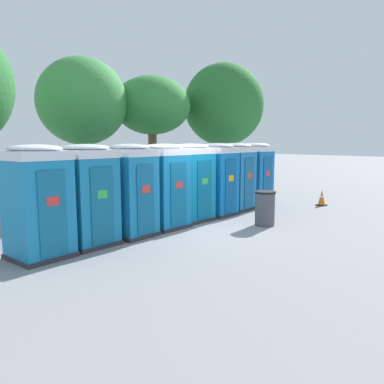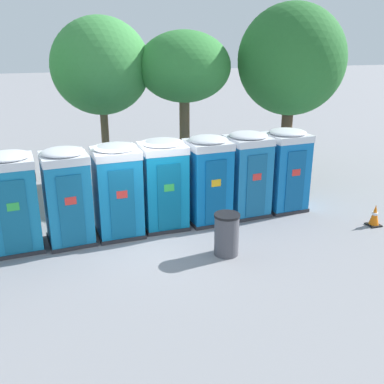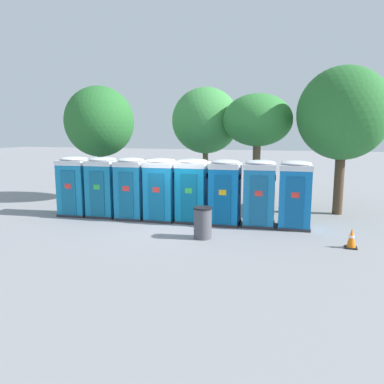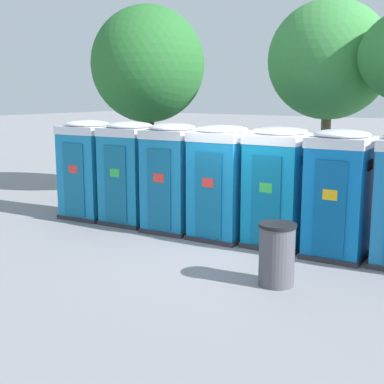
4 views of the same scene
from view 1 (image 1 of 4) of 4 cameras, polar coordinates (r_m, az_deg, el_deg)
ground_plane at (r=11.60m, az=-0.02°, el=-5.23°), size 120.00×120.00×0.00m
portapotty_0 at (r=8.97m, az=-22.39°, el=-1.33°), size 1.34×1.30×2.54m
portapotty_1 at (r=9.66m, az=-15.58°, el=-0.41°), size 1.30×1.28×2.54m
portapotty_2 at (r=10.38m, az=-9.32°, el=0.32°), size 1.27×1.30×2.54m
portapotty_3 at (r=11.26m, az=-4.20°, el=0.97°), size 1.27×1.25×2.54m
portapotty_4 at (r=12.26m, az=-0.12°, el=1.55°), size 1.24×1.22×2.54m
portapotty_5 at (r=13.23m, az=3.87°, el=1.99°), size 1.24×1.26×2.54m
portapotty_6 at (r=14.34m, az=6.74°, el=2.40°), size 1.29×1.29×2.54m
portapotty_7 at (r=15.43m, az=9.56°, el=2.72°), size 1.26×1.26×2.54m
street_tree_1 at (r=15.77m, az=-16.38°, el=13.05°), size 3.51×3.51×5.87m
street_tree_2 at (r=16.66m, az=-6.13°, el=12.85°), size 3.31×3.31×5.39m
street_tree_3 at (r=18.68m, az=4.84°, el=13.03°), size 3.86×3.86×6.33m
trash_can at (r=11.82m, az=11.05°, el=-2.45°), size 0.64×0.64×1.08m
traffic_cone at (r=16.13m, az=19.17°, el=-0.86°), size 0.36×0.36×0.64m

